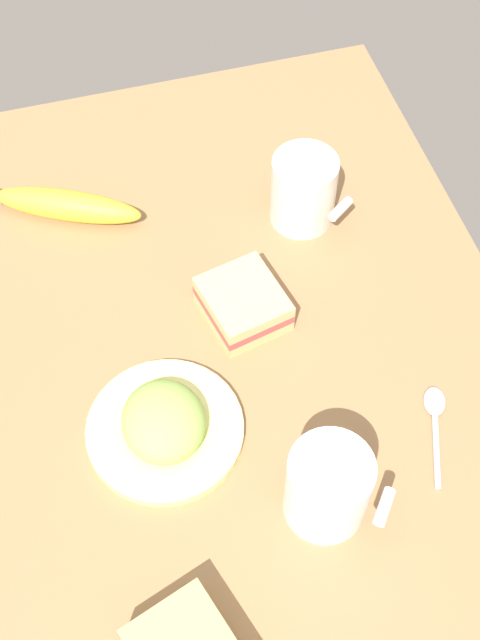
# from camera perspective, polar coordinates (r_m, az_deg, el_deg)

# --- Properties ---
(tabletop) EXTENTS (0.90, 0.64, 0.02)m
(tabletop) POSITION_cam_1_polar(r_m,az_deg,el_deg) (0.98, 0.00, -1.29)
(tabletop) COLOR #936D47
(tabletop) RESTS_ON ground
(plate_of_food) EXTENTS (0.17, 0.17, 0.06)m
(plate_of_food) POSITION_cam_1_polar(r_m,az_deg,el_deg) (0.90, -5.17, -7.13)
(plate_of_food) COLOR #EAE58C
(plate_of_food) RESTS_ON tabletop
(coffee_mug_black) EXTENTS (0.10, 0.09, 0.10)m
(coffee_mug_black) POSITION_cam_1_polar(r_m,az_deg,el_deg) (1.05, 4.36, 8.84)
(coffee_mug_black) COLOR silver
(coffee_mug_black) RESTS_ON tabletop
(coffee_mug_milky) EXTENTS (0.10, 0.10, 0.10)m
(coffee_mug_milky) POSITION_cam_1_polar(r_m,az_deg,el_deg) (0.84, 6.02, -11.22)
(coffee_mug_milky) COLOR white
(coffee_mug_milky) RESTS_ON tabletop
(sandwich_side) EXTENTS (0.11, 0.10, 0.04)m
(sandwich_side) POSITION_cam_1_polar(r_m,az_deg,el_deg) (0.97, 0.21, 1.10)
(sandwich_side) COLOR #DBB77A
(sandwich_side) RESTS_ON tabletop
(banana) EXTENTS (0.12, 0.19, 0.04)m
(banana) POSITION_cam_1_polar(r_m,az_deg,el_deg) (1.09, -11.67, 7.65)
(banana) COLOR yellow
(banana) RESTS_ON tabletop
(spoon) EXTENTS (0.12, 0.06, 0.01)m
(spoon) POSITION_cam_1_polar(r_m,az_deg,el_deg) (0.94, 13.15, -6.61)
(spoon) COLOR silver
(spoon) RESTS_ON tabletop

